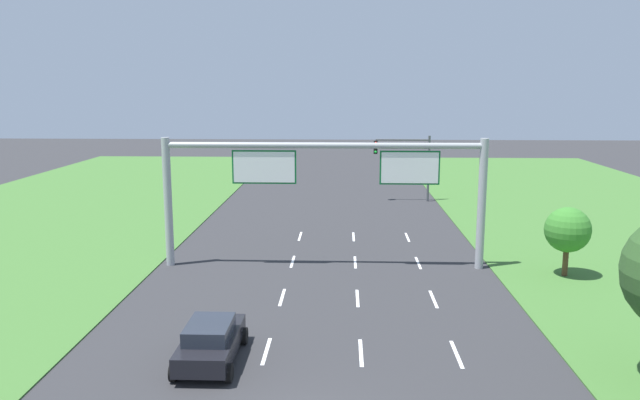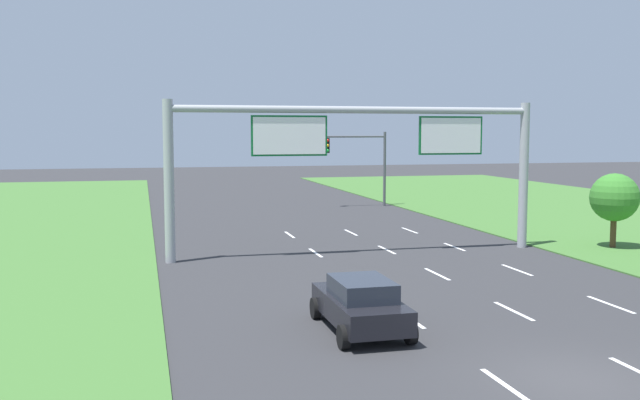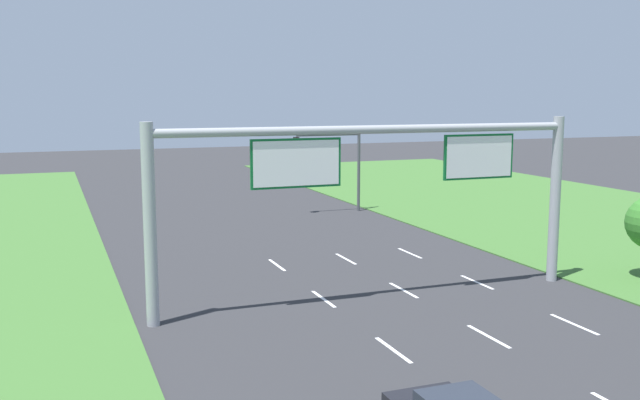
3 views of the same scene
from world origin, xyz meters
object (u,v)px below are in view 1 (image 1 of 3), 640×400
at_px(sign_gantry, 326,178).
at_px(traffic_light_mast, 406,156).
at_px(roadside_tree_mid, 568,230).
at_px(car_near_red, 211,341).

relative_size(sign_gantry, traffic_light_mast, 3.08).
height_order(sign_gantry, roadside_tree_mid, sign_gantry).
relative_size(car_near_red, sign_gantry, 0.25).
bearing_deg(car_near_red, traffic_light_mast, 73.07).
bearing_deg(sign_gantry, roadside_tree_mid, -6.36).
bearing_deg(traffic_light_mast, car_near_red, -107.21).
xyz_separation_m(car_near_red, sign_gantry, (3.74, 12.09, 4.11)).
height_order(car_near_red, traffic_light_mast, traffic_light_mast).
bearing_deg(roadside_tree_mid, traffic_light_mast, 106.11).
height_order(car_near_red, roadside_tree_mid, roadside_tree_mid).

